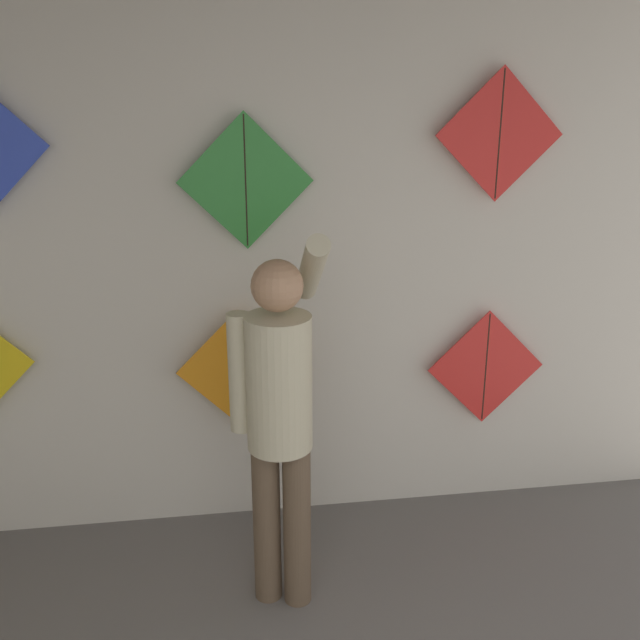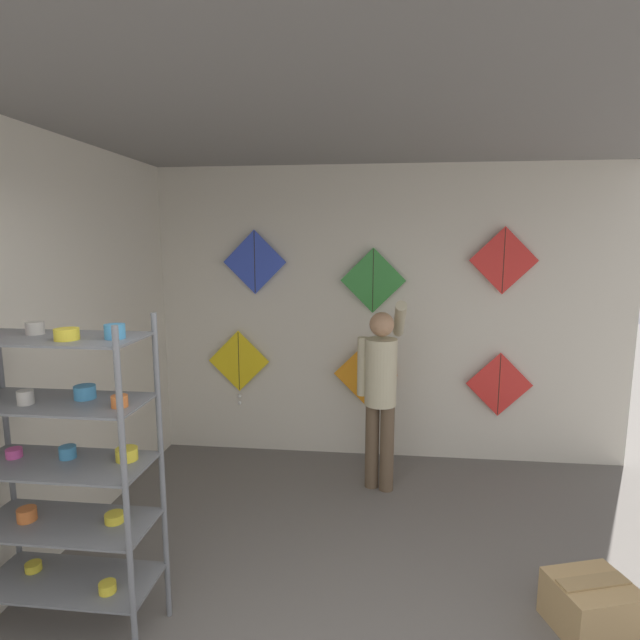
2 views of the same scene
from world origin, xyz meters
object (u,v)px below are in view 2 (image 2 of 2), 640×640
Objects in this scene: shelf_rack at (62,459)px; cardboard_box at (591,605)px; kite_0 at (239,363)px; kite_5 at (504,261)px; kite_2 at (499,384)px; shopkeeper at (381,384)px; kite_3 at (255,262)px; kite_4 at (373,280)px; kite_1 at (365,374)px.

cardboard_box is (2.77, 0.36, -0.87)m from shelf_rack.
kite_5 reaches higher than kite_0.
shopkeeper is at bearing -151.09° from kite_2.
kite_5 is at bearing 48.78° from shopkeeper.
kite_0 is at bearing -179.82° from kite_3.
kite_4 reaches higher than kite_0.
shelf_rack is 1.07× the size of shopkeeper.
kite_3 is (0.42, 2.44, 0.90)m from shelf_rack.
kite_3 is (0.18, 0.00, 0.99)m from kite_0.
kite_1 is at bearing 0.03° from kite_0.
kite_2 is 2.58m from kite_3.
kite_5 is at bearing 0.00° from kite_4.
kite_3 is at bearing 80.21° from shelf_rack.
kite_5 is (2.47, 0.00, 1.02)m from kite_0.
cardboard_box is 2.18m from kite_2.
kite_1 is (-1.28, 2.09, 0.70)m from cardboard_box.
cardboard_box is 3.60m from kite_3.
shelf_rack is 2.45m from shopkeeper.
kite_0 is (0.24, 2.44, -0.10)m from shelf_rack.
shelf_rack is 2.84× the size of kite_2.
shopkeeper reaches higher than kite_2.
shopkeeper is 2.18× the size of kite_0.
kite_2 is 1.00× the size of kite_3.
shelf_rack is at bearing -112.29° from shopkeeper.
kite_3 is at bearing 138.40° from cardboard_box.
kite_0 reaches higher than cardboard_box.
kite_3 is at bearing 180.00° from kite_4.
shopkeeper is 1.03m from kite_4.
shelf_rack is at bearing -121.37° from kite_1.
kite_3 is 2.29m from kite_5.
kite_0 is at bearing 175.52° from shopkeeper.
shopkeeper is 3.30× the size of cardboard_box.
kite_1 is (1.49, 2.44, -0.17)m from shelf_rack.
shelf_rack is at bearing -95.63° from kite_0.
kite_3 is at bearing 172.40° from shopkeeper.
kite_0 is at bearing 84.37° from shelf_rack.
kite_2 reaches higher than cardboard_box.
kite_2 is (2.50, 0.00, -0.13)m from kite_0.
kite_4 is (0.06, 0.00, 0.90)m from kite_1.
shopkeeper is at bearing -82.49° from kite_4.
shopkeeper is 2.67× the size of kite_5.
kite_3 is 1.00× the size of kite_5.
kite_4 reaches higher than kite_2.
kite_2 is (1.11, 0.61, -0.14)m from shopkeeper.
kite_2 is at bearing 48.28° from shopkeeper.
kite_5 reaches higher than cardboard_box.
kite_1 is 1.64m from kite_5.
kite_2 is at bearing 0.00° from kite_1.
kite_0 is at bearing -179.97° from kite_1.
kite_5 is (1.17, 0.00, 0.19)m from kite_4.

